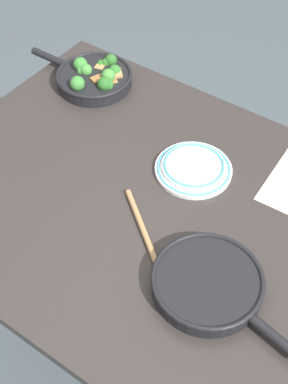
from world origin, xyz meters
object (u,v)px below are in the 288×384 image
(skillet_broccoli, at_px, (94,77))
(dinner_plate_stack, at_px, (194,168))
(skillet_eggs, at_px, (208,283))
(wooden_spoon, at_px, (154,257))

(skillet_broccoli, relative_size, dinner_plate_stack, 1.80)
(skillet_broccoli, distance_m, skillet_eggs, 0.83)
(skillet_broccoli, bearing_deg, dinner_plate_stack, 162.18)
(wooden_spoon, bearing_deg, skillet_eggs, 38.69)
(wooden_spoon, xyz_separation_m, dinner_plate_stack, (-0.08, 0.31, 0.01))
(wooden_spoon, relative_size, dinner_plate_stack, 1.40)
(wooden_spoon, height_order, dinner_plate_stack, dinner_plate_stack)
(skillet_broccoli, bearing_deg, wooden_spoon, 140.07)
(skillet_broccoli, xyz_separation_m, wooden_spoon, (0.55, -0.46, -0.02))
(skillet_eggs, relative_size, dinner_plate_stack, 1.76)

